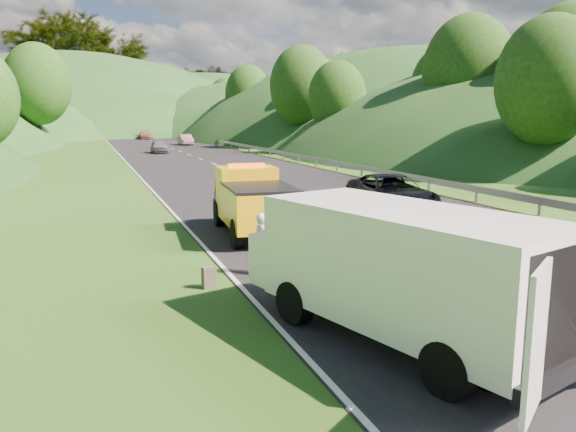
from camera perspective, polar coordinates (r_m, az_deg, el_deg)
name	(u,v)px	position (r m, az deg, el deg)	size (l,w,h in m)	color
ground	(377,269)	(15.39, 9.06, -5.32)	(320.00, 320.00, 0.00)	#38661E
road_surface	(200,159)	(54.09, -8.89, 5.75)	(14.00, 200.00, 0.02)	black
guardrail	(241,150)	(67.88, -4.83, 6.70)	(0.06, 140.00, 1.52)	gray
tree_line_right	(315,145)	(79.08, 2.73, 7.21)	(14.00, 140.00, 14.00)	#2F5E1B
hills_backdrop	(142,132)	(148.35, -14.63, 8.28)	(201.00, 288.60, 44.00)	#2D5B23
tow_truck	(253,201)	(19.35, -3.61, 1.51)	(2.47, 5.69, 2.39)	black
white_van	(398,266)	(10.33, 11.10, -5.05)	(4.85, 7.51, 2.47)	black
woman	(263,275)	(14.68, -2.56, -5.96)	(0.59, 0.43, 1.61)	silver
child	(335,277)	(14.48, 4.84, -6.21)	(0.55, 0.43, 1.12)	tan
worker	(519,377)	(9.92, 22.43, -14.90)	(1.11, 0.64, 1.71)	black
suitcase	(209,277)	(13.63, -8.04, -6.19)	(0.32, 0.18, 0.52)	#4F4C3B
spare_tire	(494,385)	(9.53, 20.16, -15.81)	(0.66, 0.66, 0.20)	black
passing_suv	(391,212)	(24.30, 10.39, 0.35)	(2.63, 5.70, 1.59)	black
dist_car_a	(159,153)	(63.43, -12.93, 6.24)	(1.65, 4.11, 1.40)	#515055
dist_car_b	(186,145)	(80.18, -10.33, 7.10)	(1.56, 4.46, 1.47)	#805565
dist_car_c	(146,139)	(100.54, -14.24, 7.55)	(2.11, 5.19, 1.51)	#915048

